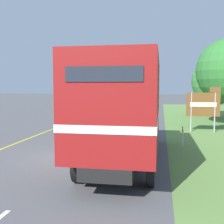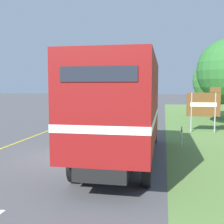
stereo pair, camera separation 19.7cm
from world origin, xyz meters
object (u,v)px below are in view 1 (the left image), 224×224
(highway_sign, at_px, (204,105))
(lead_car_white, at_px, (99,107))
(roadside_tree_mid, at_px, (216,81))
(horse_trailer_truck, at_px, (125,107))
(delineator_post, at_px, (183,136))

(highway_sign, bearing_deg, lead_car_white, 141.12)
(highway_sign, relative_size, roadside_tree_mid, 0.51)
(horse_trailer_truck, bearing_deg, lead_car_white, 106.18)
(horse_trailer_truck, bearing_deg, highway_sign, 63.18)
(highway_sign, height_order, delineator_post, highway_sign)
(horse_trailer_truck, height_order, lead_car_white, horse_trailer_truck)
(roadside_tree_mid, height_order, delineator_post, roadside_tree_mid)
(horse_trailer_truck, height_order, roadside_tree_mid, roadside_tree_mid)
(highway_sign, height_order, roadside_tree_mid, roadside_tree_mid)
(horse_trailer_truck, bearing_deg, roadside_tree_mid, 69.48)
(lead_car_white, height_order, roadside_tree_mid, roadside_tree_mid)
(horse_trailer_truck, relative_size, delineator_post, 9.03)
(roadside_tree_mid, bearing_deg, lead_car_white, -167.59)
(lead_car_white, xyz_separation_m, roadside_tree_mid, (10.32, 2.27, 2.36))
(lead_car_white, bearing_deg, roadside_tree_mid, 12.41)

